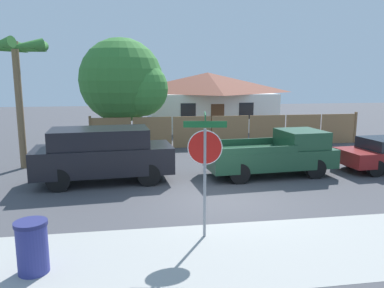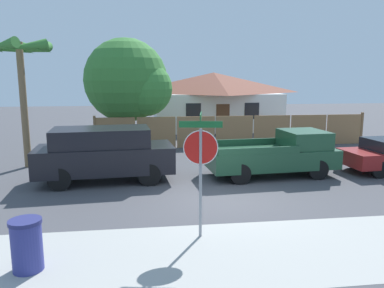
{
  "view_description": "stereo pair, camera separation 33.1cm",
  "coord_description": "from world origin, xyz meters",
  "views": [
    {
      "loc": [
        -2.75,
        -10.99,
        3.77
      ],
      "look_at": [
        -0.86,
        0.97,
        1.6
      ],
      "focal_mm": 35.0,
      "sensor_mm": 36.0,
      "label": 1
    },
    {
      "loc": [
        -2.43,
        -11.03,
        3.77
      ],
      "look_at": [
        -0.86,
        0.97,
        1.6
      ],
      "focal_mm": 35.0,
      "sensor_mm": 36.0,
      "label": 2
    }
  ],
  "objects": [
    {
      "name": "palm_tree",
      "position": [
        -7.33,
        5.27,
        4.52
      ],
      "size": [
        2.61,
        2.81,
        5.27
      ],
      "color": "brown",
      "rests_on": "ground"
    },
    {
      "name": "sidewalk_strip",
      "position": [
        0.0,
        -3.6,
        0.0
      ],
      "size": [
        36.0,
        3.2,
        0.01
      ],
      "color": "#A3A39E",
      "rests_on": "ground"
    },
    {
      "name": "oak_tree",
      "position": [
        -3.11,
        9.96,
        3.5
      ],
      "size": [
        4.8,
        4.57,
        5.89
      ],
      "color": "brown",
      "rests_on": "ground"
    },
    {
      "name": "red_suv",
      "position": [
        -3.85,
        2.53,
        1.07
      ],
      "size": [
        4.98,
        2.31,
        1.97
      ],
      "rotation": [
        0.0,
        0.0,
        0.07
      ],
      "color": "black",
      "rests_on": "ground"
    },
    {
      "name": "orange_pickup",
      "position": [
        2.65,
        2.55,
        0.84
      ],
      "size": [
        5.02,
        2.32,
        1.73
      ],
      "rotation": [
        0.0,
        0.0,
        0.07
      ],
      "color": "#1E472D",
      "rests_on": "ground"
    },
    {
      "name": "wooden_fence",
      "position": [
        2.5,
        8.77,
        0.85
      ],
      "size": [
        15.03,
        0.12,
        1.79
      ],
      "color": "#997047",
      "rests_on": "ground"
    },
    {
      "name": "house",
      "position": [
        2.85,
        16.85,
        2.13
      ],
      "size": [
        9.53,
        7.42,
        4.11
      ],
      "color": "white",
      "rests_on": "ground"
    },
    {
      "name": "stop_sign",
      "position": [
        -1.13,
        -2.68,
        2.01
      ],
      "size": [
        0.98,
        0.89,
        2.96
      ],
      "rotation": [
        0.0,
        0.0,
        -0.18
      ],
      "color": "gray",
      "rests_on": "ground"
    },
    {
      "name": "trash_bin",
      "position": [
        -4.75,
        -3.81,
        0.53
      ],
      "size": [
        0.63,
        0.63,
        1.05
      ],
      "color": "navy",
      "rests_on": "ground"
    },
    {
      "name": "ground_plane",
      "position": [
        0.0,
        0.0,
        0.0
      ],
      "size": [
        80.0,
        80.0,
        0.0
      ],
      "primitive_type": "plane",
      "color": "#47474C"
    }
  ]
}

